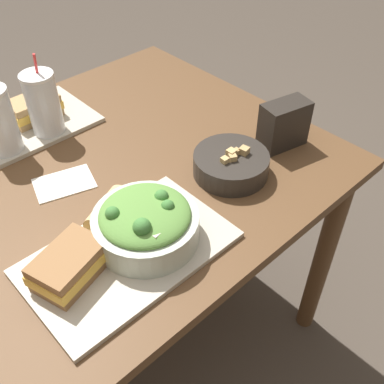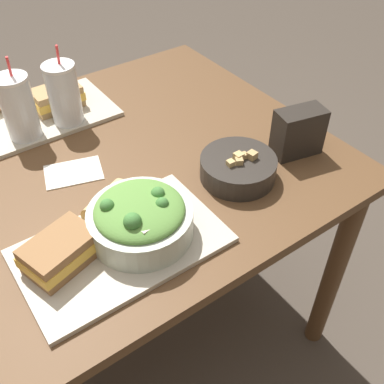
% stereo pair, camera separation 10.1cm
% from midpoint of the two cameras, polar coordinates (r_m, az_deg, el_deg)
% --- Properties ---
extents(ground_plane, '(12.00, 12.00, 0.00)m').
position_cam_midpoint_polar(ground_plane, '(1.75, -10.17, -18.74)').
color(ground_plane, '#4C4238').
extents(dining_table, '(1.47, 0.96, 0.78)m').
position_cam_midpoint_polar(dining_table, '(1.21, -14.02, -2.64)').
color(dining_table, brown).
rests_on(dining_table, ground_plane).
extents(tray_near, '(0.43, 0.26, 0.01)m').
position_cam_midpoint_polar(tray_near, '(0.97, -5.95, -6.98)').
color(tray_near, '#BCB29E').
rests_on(tray_near, dining_table).
extents(tray_far, '(0.43, 0.26, 0.01)m').
position_cam_midpoint_polar(tray_far, '(1.41, -16.94, 9.01)').
color(tray_far, '#BCB29E').
rests_on(tray_far, dining_table).
extents(salad_bowl, '(0.23, 0.23, 0.11)m').
position_cam_midpoint_polar(salad_bowl, '(0.95, -3.58, -3.43)').
color(salad_bowl, beige).
rests_on(salad_bowl, tray_near).
extents(soup_bowl, '(0.19, 0.19, 0.07)m').
position_cam_midpoint_polar(soup_bowl, '(1.13, 8.45, 3.03)').
color(soup_bowl, '#2D2823').
rests_on(soup_bowl, dining_table).
extents(sandwich_near, '(0.17, 0.14, 0.06)m').
position_cam_midpoint_polar(sandwich_near, '(0.93, -13.36, -7.54)').
color(sandwich_near, olive).
rests_on(sandwich_near, tray_near).
extents(baguette_near, '(0.13, 0.10, 0.06)m').
position_cam_midpoint_polar(baguette_near, '(1.01, -7.70, -1.59)').
color(baguette_near, tan).
rests_on(baguette_near, tray_near).
extents(sandwich_far, '(0.15, 0.09, 0.06)m').
position_cam_midpoint_polar(sandwich_far, '(1.41, -14.76, 11.42)').
color(sandwich_far, tan).
rests_on(sandwich_far, tray_far).
extents(drink_cup_dark, '(0.09, 0.09, 0.23)m').
position_cam_midpoint_polar(drink_cup_dark, '(1.28, -19.01, 9.82)').
color(drink_cup_dark, silver).
rests_on(drink_cup_dark, tray_far).
extents(drink_cup_red, '(0.09, 0.09, 0.23)m').
position_cam_midpoint_polar(drink_cup_red, '(1.31, -13.80, 11.73)').
color(drink_cup_red, silver).
rests_on(drink_cup_red, tray_far).
extents(chip_bag, '(0.14, 0.09, 0.13)m').
position_cam_midpoint_polar(chip_bag, '(1.22, 15.69, 7.24)').
color(chip_bag, '#28231E').
rests_on(chip_bag, dining_table).
extents(napkin_folded, '(0.17, 0.14, 0.00)m').
position_cam_midpoint_polar(napkin_folded, '(1.17, -12.46, 2.33)').
color(napkin_folded, silver).
rests_on(napkin_folded, dining_table).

